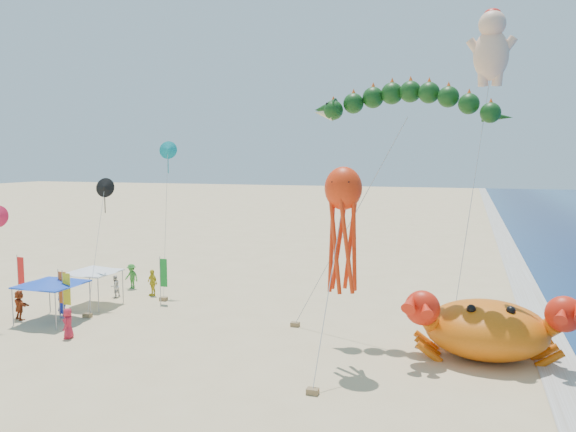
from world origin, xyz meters
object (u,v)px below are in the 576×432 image
(dragon_kite, at_px, (405,108))
(octopus_kite, at_px, (343,220))
(cherub_kite, at_px, (491,46))
(crab_inflatable, at_px, (486,328))
(canopy_white, at_px, (93,269))
(canopy_blue, at_px, (52,281))

(dragon_kite, bearing_deg, octopus_kite, -115.36)
(cherub_kite, bearing_deg, crab_inflatable, -90.27)
(octopus_kite, relative_size, canopy_white, 2.94)
(canopy_blue, bearing_deg, canopy_white, 88.19)
(cherub_kite, relative_size, octopus_kite, 2.03)
(cherub_kite, bearing_deg, dragon_kite, -117.89)
(crab_inflatable, bearing_deg, octopus_kite, -156.28)
(cherub_kite, xyz_separation_m, canopy_blue, (-24.69, -11.34, -14.34))
(dragon_kite, bearing_deg, canopy_blue, -171.39)
(cherub_kite, xyz_separation_m, canopy_white, (-24.57, -7.58, -14.35))
(crab_inflatable, xyz_separation_m, octopus_kite, (-6.56, -2.88, 5.36))
(octopus_kite, bearing_deg, cherub_kite, 63.02)
(dragon_kite, bearing_deg, cherub_kite, 62.11)
(cherub_kite, xyz_separation_m, octopus_kite, (-6.61, -12.98, -9.88))
(crab_inflatable, distance_m, canopy_blue, 24.69)
(octopus_kite, xyz_separation_m, canopy_blue, (-18.08, 1.64, -4.46))
(canopy_blue, bearing_deg, cherub_kite, 24.68)
(canopy_white, bearing_deg, crab_inflatable, -5.87)
(cherub_kite, height_order, canopy_blue, cherub_kite)
(octopus_kite, bearing_deg, canopy_blue, 174.83)
(crab_inflatable, distance_m, cherub_kite, 18.28)
(canopy_blue, distance_m, canopy_white, 3.77)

